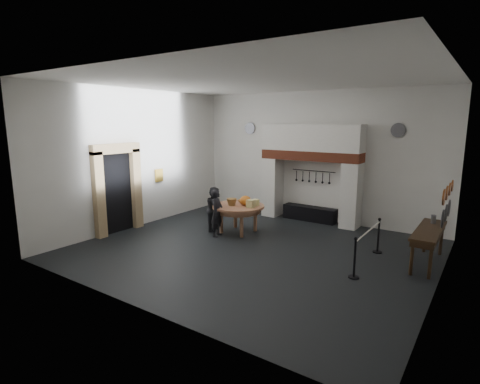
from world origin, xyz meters
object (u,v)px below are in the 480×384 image
Objects in this scene: visitor_near at (217,213)px; barrier_post_near at (355,259)px; iron_range at (310,213)px; side_table at (429,230)px; barrier_post_far at (378,236)px; visitor_far at (215,209)px; work_table at (238,206)px.

barrier_post_near is (4.47, -0.74, -0.28)m from visitor_near.
iron_range is 2.11× the size of barrier_post_near.
barrier_post_far is at bearing 172.13° from side_table.
barrier_post_near is 2.00m from barrier_post_far.
barrier_post_far is (4.47, 1.26, -0.28)m from visitor_near.
barrier_post_far is (0.00, 2.00, 0.00)m from barrier_post_near.
barrier_post_near is at bearing -133.29° from visitor_far.
barrier_post_near is at bearing -54.54° from iron_range.
visitor_far reaches higher than work_table.
visitor_far is (-0.71, -0.30, -0.13)m from work_table.
visitor_far reaches higher than side_table.
visitor_near is 0.66× the size of side_table.
work_table is 0.74× the size of side_table.
iron_range is 3.54m from barrier_post_far.
visitor_near reaches higher than barrier_post_near.
visitor_far is at bearing -170.03° from barrier_post_far.
work_table is at bearing -116.02° from iron_range.
barrier_post_near is (-1.22, -1.83, -0.42)m from side_table.
visitor_far reaches higher than barrier_post_far.
side_table is at bearing -28.41° from iron_range.
visitor_far is at bearing 32.20° from visitor_near.
visitor_near reaches higher than side_table.
barrier_post_far is (4.87, 0.86, -0.26)m from visitor_far.
iron_range is at bearing -38.41° from visitor_near.
iron_range is 1.31× the size of visitor_near.
work_table is at bearing 160.90° from barrier_post_near.
barrier_post_far is (2.88, -2.05, 0.20)m from iron_range.
barrier_post_far is at bearing 90.00° from barrier_post_near.
barrier_post_near is (2.88, -4.05, 0.20)m from iron_range.
iron_range is 4.98m from barrier_post_near.
work_table is 0.77m from visitor_near.
barrier_post_near and barrier_post_far have the same top height.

